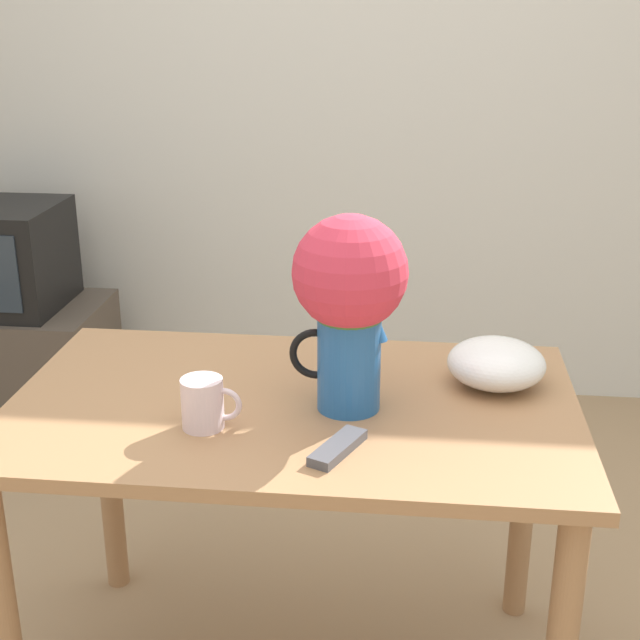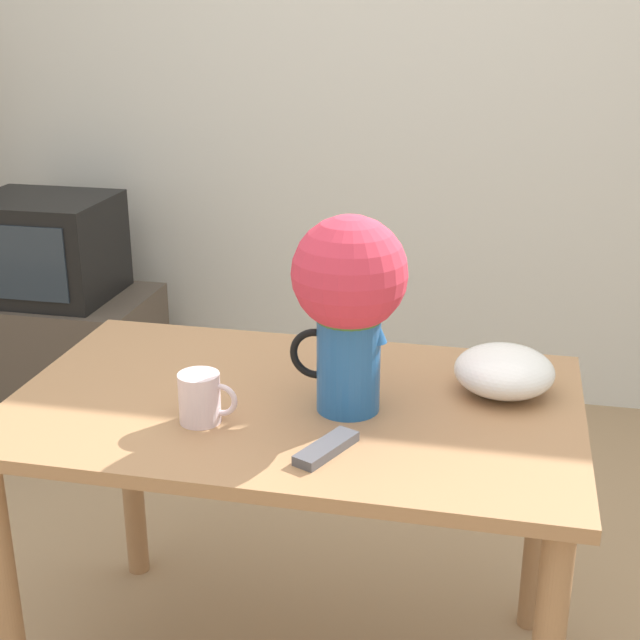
% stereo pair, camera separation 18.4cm
% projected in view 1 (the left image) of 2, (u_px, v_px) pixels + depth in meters
% --- Properties ---
extents(wall_back, '(8.00, 0.05, 2.60)m').
position_uv_depth(wall_back, '(353.00, 72.00, 3.41)').
color(wall_back, silver).
rests_on(wall_back, ground_plane).
extents(table, '(1.23, 0.76, 0.75)m').
position_uv_depth(table, '(294.00, 448.00, 1.97)').
color(table, '#A3754C').
rests_on(table, ground_plane).
extents(flower_vase, '(0.25, 0.24, 0.42)m').
position_uv_depth(flower_vase, '(350.00, 293.00, 1.81)').
color(flower_vase, '#235B9E').
rests_on(flower_vase, table).
extents(coffee_mug, '(0.12, 0.09, 0.11)m').
position_uv_depth(coffee_mug, '(204.00, 403.00, 1.80)').
color(coffee_mug, silver).
rests_on(coffee_mug, table).
extents(white_bowl, '(0.22, 0.22, 0.10)m').
position_uv_depth(white_bowl, '(496.00, 363.00, 1.99)').
color(white_bowl, white).
rests_on(white_bowl, table).
extents(remote_control, '(0.11, 0.16, 0.02)m').
position_uv_depth(remote_control, '(338.00, 448.00, 1.71)').
color(remote_control, '#4C4C51').
rests_on(remote_control, table).
extents(tv_stand, '(0.78, 0.49, 0.47)m').
position_uv_depth(tv_stand, '(6.00, 361.00, 3.47)').
color(tv_stand, '#4C4238').
rests_on(tv_stand, ground_plane).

